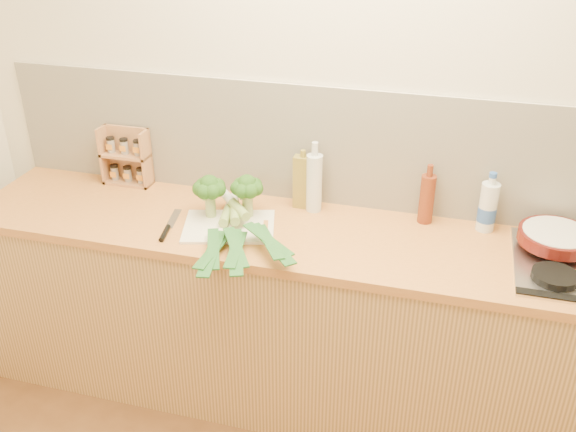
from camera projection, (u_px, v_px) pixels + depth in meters
name	position (u px, v px, depth m)	size (l,w,h in m)	color
room_shell	(346.00, 149.00, 2.78)	(3.50, 3.50, 3.50)	beige
counter	(327.00, 321.00, 2.88)	(3.20, 0.62, 0.90)	tan
chopping_board	(229.00, 226.00, 2.72)	(0.38, 0.28, 0.01)	white
broccoli_left	(209.00, 189.00, 2.73)	(0.14, 0.14, 0.19)	#95AB64
broccoli_right	(247.00, 188.00, 2.73)	(0.14, 0.14, 0.19)	#95AB64
leek_front	(223.00, 224.00, 2.67)	(0.17, 0.65, 0.04)	white
leek_mid	(235.00, 223.00, 2.64)	(0.27, 0.62, 0.04)	white
leek_back	(246.00, 217.00, 2.65)	(0.48, 0.53, 0.04)	white
chefs_knife	(167.00, 230.00, 2.69)	(0.08, 0.29, 0.02)	silver
skillet	(557.00, 237.00, 2.52)	(0.43, 0.29, 0.05)	#52120D
spice_rack	(127.00, 159.00, 3.06)	(0.23, 0.09, 0.28)	#BA8050
oil_tin	(303.00, 182.00, 2.83)	(0.08, 0.05, 0.27)	olive
glass_bottle	(314.00, 182.00, 2.80)	(0.07, 0.07, 0.32)	silver
amber_bottle	(427.00, 198.00, 2.72)	(0.06, 0.06, 0.27)	maroon
water_bottle	(488.00, 208.00, 2.66)	(0.08, 0.08, 0.24)	silver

